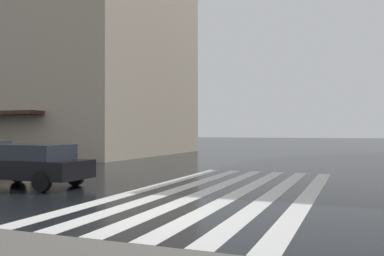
# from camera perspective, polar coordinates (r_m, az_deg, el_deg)

# --- Properties ---
(ground_plane) EXTENTS (220.00, 220.00, 0.00)m
(ground_plane) POSITION_cam_1_polar(r_m,az_deg,el_deg) (9.83, -5.00, -11.29)
(ground_plane) COLOR black
(zebra_crossing) EXTENTS (13.00, 5.50, 0.01)m
(zebra_crossing) POSITION_cam_1_polar(r_m,az_deg,el_deg) (13.34, 4.65, -8.39)
(zebra_crossing) COLOR silver
(zebra_crossing) RESTS_ON ground_plane
(haussmann_block_mid) EXTENTS (16.73, 29.24, 21.77)m
(haussmann_block_mid) POSITION_cam_1_polar(r_m,az_deg,el_deg) (41.45, -23.07, 11.88)
(haussmann_block_mid) COLOR tan
(haussmann_block_mid) RESTS_ON ground_plane
(car_black) EXTENTS (1.85, 4.10, 1.41)m
(car_black) POSITION_cam_1_polar(r_m,az_deg,el_deg) (15.12, -21.00, -4.56)
(car_black) COLOR black
(car_black) RESTS_ON ground_plane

